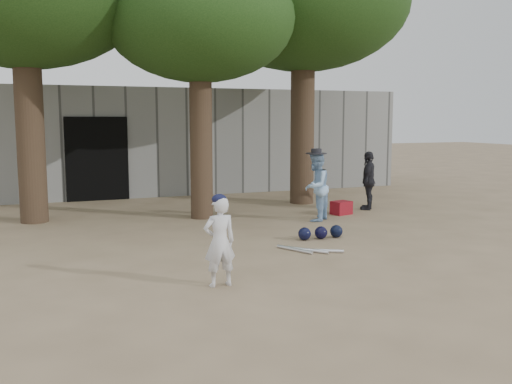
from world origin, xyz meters
name	(u,v)px	position (x,y,z in m)	size (l,w,h in m)	color
ground	(243,266)	(0.00, 0.00, 0.00)	(70.00, 70.00, 0.00)	#937C5E
boy_player	(220,242)	(-0.62, -0.81, 0.58)	(0.42, 0.28, 1.16)	silver
spectator_blue	(316,187)	(2.73, 2.97, 0.73)	(0.71, 0.55, 1.46)	#91B8E1
spectator_dark	(369,181)	(4.60, 3.87, 0.69)	(0.81, 0.34, 1.38)	black
red_bag	(341,208)	(3.65, 3.48, 0.15)	(0.42, 0.32, 0.30)	maroon
back_building	(127,140)	(0.00, 10.33, 1.50)	(16.00, 5.24, 3.00)	gray
helmet_row	(321,233)	(1.97, 1.30, 0.11)	(0.87, 0.25, 0.23)	black
bat_pile	(308,250)	(1.30, 0.48, 0.03)	(0.87, 0.78, 0.06)	silver
tree_row	(195,3)	(0.74, 5.02, 4.69)	(11.40, 5.80, 6.69)	brown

